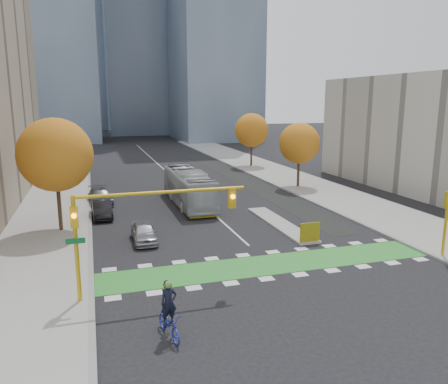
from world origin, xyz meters
TOP-DOWN VIEW (x-y plane):
  - ground at (0.00, 0.00)m, footprint 300.00×300.00m
  - sidewalk_west at (-13.50, 20.00)m, footprint 7.00×120.00m
  - sidewalk_east at (13.50, 20.00)m, footprint 7.00×120.00m
  - curb_west at (-10.00, 20.00)m, footprint 0.30×120.00m
  - curb_east at (10.00, 20.00)m, footprint 0.30×120.00m
  - bike_crossing at (0.00, 1.50)m, footprint 20.00×3.00m
  - centre_line at (0.00, 40.00)m, footprint 0.15×70.00m
  - bike_lane_paint at (7.50, 30.00)m, footprint 2.50×50.00m
  - median_island at (4.00, 9.00)m, footprint 1.60×10.00m
  - hazard_board at (4.00, 4.20)m, footprint 1.40×0.12m
  - tower_ne at (20.00, 85.00)m, footprint 18.00×24.00m
  - tower_far at (-4.00, 140.00)m, footprint 26.00×26.00m
  - tree_west at (-12.00, 12.00)m, footprint 5.20×5.20m
  - tree_east_near at (12.00, 22.00)m, footprint 4.40×4.40m
  - tree_east_far at (12.50, 38.00)m, footprint 4.80×4.80m
  - traffic_signal_west at (-7.93, -0.51)m, footprint 8.53×0.56m
  - traffic_signal_east at (10.50, -0.51)m, footprint 0.35×0.43m
  - cyclist at (-7.00, -4.69)m, footprint 1.16×2.20m
  - bus at (-1.21, 17.68)m, footprint 2.69×11.50m
  - parked_car_a at (-6.50, 7.90)m, footprint 1.59×3.91m
  - parked_car_b at (-9.00, 15.27)m, footprint 1.62×4.29m
  - parked_car_c at (-9.00, 20.27)m, footprint 2.37×4.93m

SIDE VIEW (x-z plane):
  - ground at x=0.00m, z-range 0.00..0.00m
  - centre_line at x=0.00m, z-range 0.00..0.01m
  - bike_lane_paint at x=7.50m, z-range 0.00..0.01m
  - bike_crossing at x=0.00m, z-range 0.00..0.01m
  - sidewalk_west at x=-13.50m, z-range 0.00..0.15m
  - sidewalk_east at x=13.50m, z-range 0.00..0.15m
  - curb_west at x=-10.00m, z-range -0.01..0.15m
  - curb_east at x=10.00m, z-range -0.01..0.15m
  - median_island at x=4.00m, z-range 0.00..0.16m
  - parked_car_a at x=-6.50m, z-range 0.00..1.33m
  - parked_car_c at x=-9.00m, z-range 0.00..1.39m
  - parked_car_b at x=-9.00m, z-range 0.00..1.40m
  - hazard_board at x=4.00m, z-range 0.15..1.45m
  - cyclist at x=-7.00m, z-range -0.40..2.02m
  - bus at x=-1.21m, z-range 0.00..3.20m
  - traffic_signal_east at x=10.50m, z-range 0.68..4.78m
  - traffic_signal_west at x=-7.93m, z-range 1.43..6.63m
  - tree_east_near at x=12.00m, z-range 1.33..8.40m
  - tree_east_far at x=12.50m, z-range 1.42..9.07m
  - tree_west at x=-12.00m, z-range 1.50..9.73m
  - tower_ne at x=20.00m, z-range 0.00..60.00m
  - tower_far at x=-4.00m, z-range 0.00..80.00m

